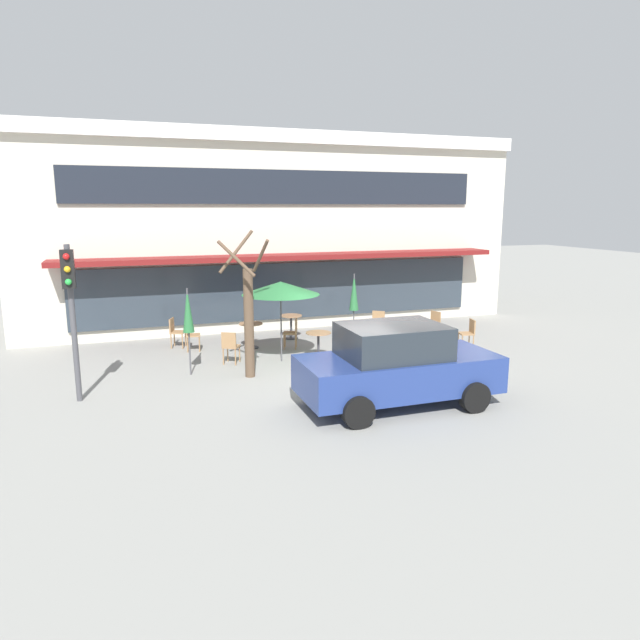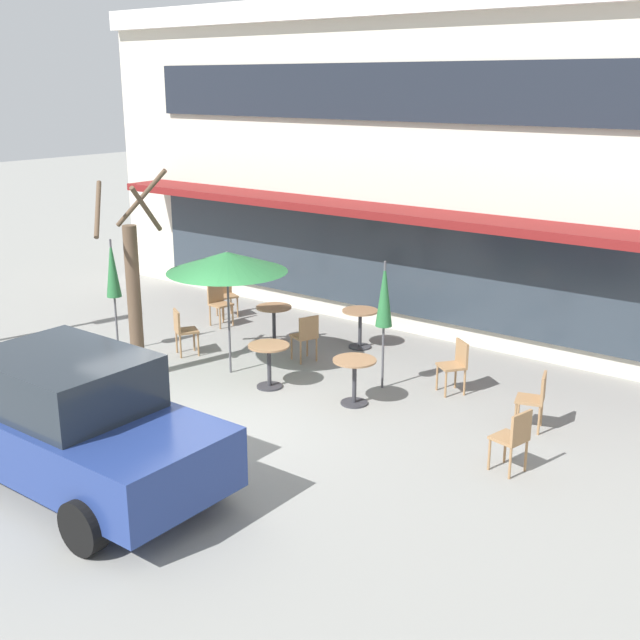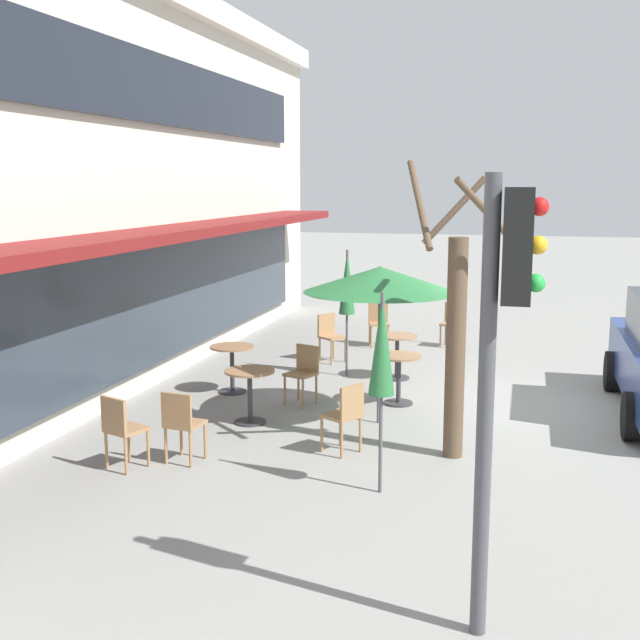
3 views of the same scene
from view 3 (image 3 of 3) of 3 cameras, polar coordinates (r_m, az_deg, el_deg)
The scene contains 17 objects.
ground_plane at distance 12.40m, azimuth 14.50°, elevation -6.12°, with size 80.00×80.00×0.00m, color gray.
cafe_table_near_wall at distance 12.87m, azimuth -6.28°, elevation -2.91°, with size 0.70×0.70×0.76m.
cafe_table_streetside at distance 13.74m, azimuth 5.50°, elevation -2.08°, with size 0.70×0.70×0.76m.
cafe_table_by_tree at distance 11.23m, azimuth -5.01°, elevation -4.78°, with size 0.70×0.70×0.76m.
cafe_table_mid_patio at distance 12.19m, azimuth 5.62°, elevation -3.62°, with size 0.70×0.70×0.76m.
patio_umbrella_green_folded at distance 10.94m, azimuth 4.28°, elevation 2.89°, with size 2.10×2.10×2.20m.
patio_umbrella_cream_folded at distance 13.69m, azimuth 1.94°, elevation 2.63°, with size 0.28×0.28×2.20m.
patio_umbrella_corner_open at distance 8.48m, azimuth 4.42°, elevation -1.84°, with size 0.28×0.28×2.20m.
cafe_chair_0 at distance 9.95m, azimuth 1.83°, elevation -6.60°, with size 0.55×0.55×0.89m.
cafe_chair_1 at distance 16.61m, azimuth 9.41°, elevation -0.07°, with size 0.48×0.48×0.89m.
cafe_chair_2 at distance 12.17m, azimuth -1.18°, elevation -3.55°, with size 0.52×0.52×0.89m.
cafe_chair_3 at distance 15.02m, azimuth 0.71°, elevation -0.98°, with size 0.56×0.56×0.89m.
cafe_chair_4 at distance 9.75m, azimuth -9.82°, elevation -7.09°, with size 0.45×0.45×0.89m.
cafe_chair_5 at distance 16.48m, azimuth 4.18°, elevation -0.04°, with size 0.50×0.50×0.89m.
cafe_chair_6 at distance 9.68m, azimuth -13.95°, elevation -7.36°, with size 0.52×0.52×0.89m.
street_tree at distance 9.75m, azimuth 9.59°, elevation -0.79°, with size 1.22×1.41×3.60m.
traffic_light_pole at distance 5.75m, azimuth 12.84°, elevation -0.86°, with size 0.26×0.43×3.40m.
Camera 3 is at (-11.94, 0.07, 3.33)m, focal length 45.00 mm.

